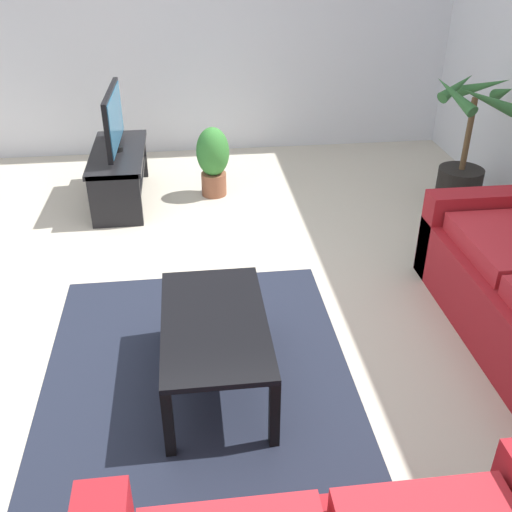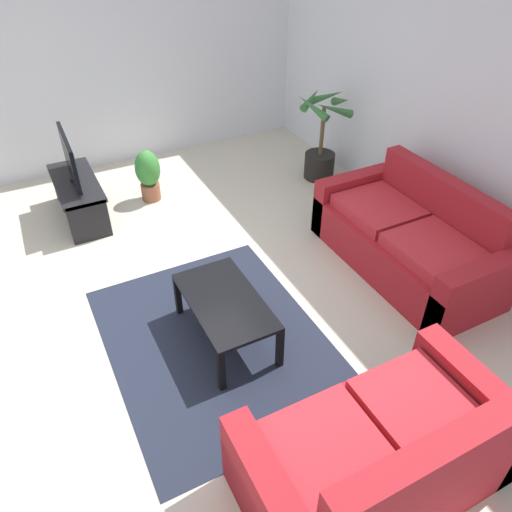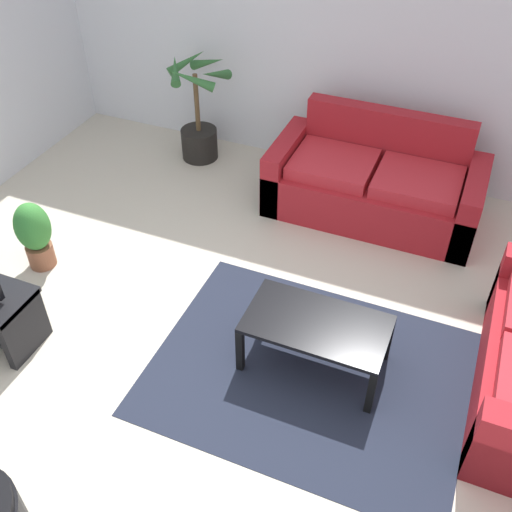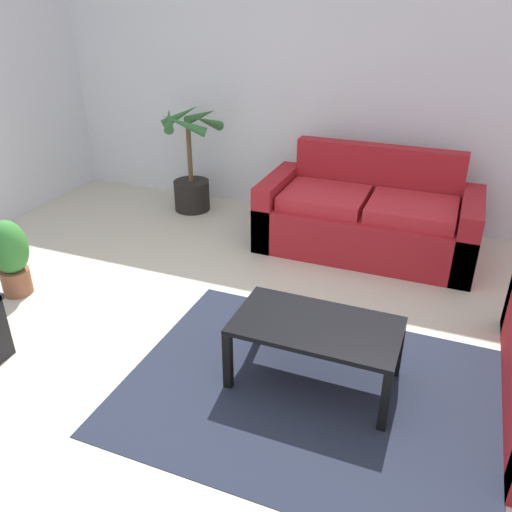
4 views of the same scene
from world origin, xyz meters
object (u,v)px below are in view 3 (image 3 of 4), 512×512
couch_main (374,185)px  potted_palm (199,122)px  potted_plant_small (34,233)px  coffee_table (316,328)px

couch_main → potted_palm: 1.98m
couch_main → potted_plant_small: size_ratio=3.05×
couch_main → coffee_table: size_ratio=1.95×
couch_main → potted_palm: bearing=172.2°
couch_main → potted_plant_small: bearing=-142.7°
couch_main → coffee_table: bearing=-87.7°
couch_main → potted_plant_small: (-2.42, -1.84, 0.04)m
couch_main → potted_palm: size_ratio=1.70×
coffee_table → potted_palm: 3.03m
couch_main → potted_plant_small: couch_main is taller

